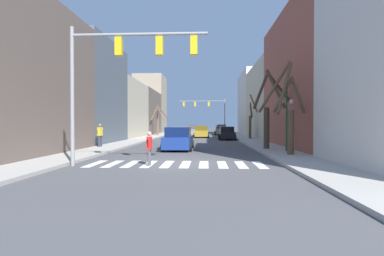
{
  "coord_description": "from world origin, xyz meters",
  "views": [
    {
      "loc": [
        1.5,
        -14.98,
        2.01
      ],
      "look_at": [
        -0.48,
        24.71,
        1.38
      ],
      "focal_mm": 28.0,
      "sensor_mm": 36.0,
      "label": 1
    }
  ],
  "objects": [
    {
      "name": "ground_plane",
      "position": [
        0.0,
        0.0,
        0.0
      ],
      "size": [
        240.0,
        240.0,
        0.0
      ],
      "primitive_type": "plane",
      "color": "#4C4C4F"
    },
    {
      "name": "sidewalk_left",
      "position": [
        -6.35,
        0.0,
        0.07
      ],
      "size": [
        2.55,
        90.0,
        0.15
      ],
      "color": "#ADA89E",
      "rests_on": "ground_plane"
    },
    {
      "name": "sidewalk_right",
      "position": [
        6.35,
        0.0,
        0.07
      ],
      "size": [
        2.55,
        90.0,
        0.15
      ],
      "color": "#ADA89E",
      "rests_on": "ground_plane"
    },
    {
      "name": "building_row_left",
      "position": [
        -10.62,
        23.48,
        4.71
      ],
      "size": [
        6.0,
        58.65,
        12.07
      ],
      "color": "#66564C",
      "rests_on": "ground_plane"
    },
    {
      "name": "building_row_right",
      "position": [
        10.62,
        18.53,
        5.56
      ],
      "size": [
        6.0,
        50.99,
        13.12
      ],
      "color": "beige",
      "rests_on": "ground_plane"
    },
    {
      "name": "crosswalk_stripes",
      "position": [
        0.0,
        -0.42,
        0.0
      ],
      "size": [
        8.55,
        2.6,
        0.01
      ],
      "color": "white",
      "rests_on": "ground_plane"
    },
    {
      "name": "traffic_signal_near",
      "position": [
        -2.5,
        -1.21,
        4.83
      ],
      "size": [
        6.45,
        0.28,
        6.53
      ],
      "color": "gray",
      "rests_on": "ground_plane"
    },
    {
      "name": "traffic_signal_far",
      "position": [
        1.63,
        41.34,
        4.95
      ],
      "size": [
        8.62,
        0.28,
        6.57
      ],
      "color": "gray",
      "rests_on": "ground_plane"
    },
    {
      "name": "street_lamp_right_corner",
      "position": [
        6.86,
        5.47,
        3.26
      ],
      "size": [
        0.95,
        0.36,
        4.4
      ],
      "color": "#1E4C2D",
      "rests_on": "sidewalk_right"
    },
    {
      "name": "car_parked_right_mid",
      "position": [
        0.73,
        27.83,
        0.77
      ],
      "size": [
        2.09,
        4.81,
        1.65
      ],
      "rotation": [
        0.0,
        0.0,
        1.57
      ],
      "color": "#A38423",
      "rests_on": "ground_plane"
    },
    {
      "name": "car_driving_toward_lane",
      "position": [
        -0.9,
        33.74,
        0.81
      ],
      "size": [
        2.12,
        4.24,
        1.74
      ],
      "rotation": [
        0.0,
        0.0,
        -1.57
      ],
      "color": "gray",
      "rests_on": "ground_plane"
    },
    {
      "name": "car_parked_right_near",
      "position": [
        -0.67,
        7.61,
        0.8
      ],
      "size": [
        2.21,
        4.81,
        1.71
      ],
      "rotation": [
        0.0,
        0.0,
        -1.57
      ],
      "color": "navy",
      "rests_on": "ground_plane"
    },
    {
      "name": "car_driving_away_lane",
      "position": [
        3.9,
        37.22,
        0.83
      ],
      "size": [
        2.1,
        4.45,
        1.79
      ],
      "rotation": [
        0.0,
        0.0,
        1.57
      ],
      "color": "gray",
      "rests_on": "ground_plane"
    },
    {
      "name": "car_at_intersection",
      "position": [
        3.94,
        22.0,
        0.75
      ],
      "size": [
        2.02,
        4.78,
        1.6
      ],
      "rotation": [
        0.0,
        0.0,
        1.57
      ],
      "color": "black",
      "rests_on": "ground_plane"
    },
    {
      "name": "car_parked_left_near",
      "position": [
        -1.13,
        16.17,
        0.77
      ],
      "size": [
        2.2,
        4.9,
        1.65
      ],
      "rotation": [
        0.0,
        0.0,
        -1.57
      ],
      "color": "white",
      "rests_on": "ground_plane"
    },
    {
      "name": "pedestrian_crossing_street",
      "position": [
        -1.23,
        -0.93,
        0.96
      ],
      "size": [
        0.22,
        0.7,
        1.62
      ],
      "rotation": [
        0.0,
        0.0,
        1.59
      ],
      "color": "#4C4C51",
      "rests_on": "ground_plane"
    },
    {
      "name": "pedestrian_near_right_corner",
      "position": [
        -7.0,
        8.39,
        1.23
      ],
      "size": [
        0.34,
        0.78,
        1.83
      ],
      "rotation": [
        0.0,
        0.0,
        1.3
      ],
      "color": "#282D47",
      "rests_on": "sidewalk_left"
    },
    {
      "name": "street_tree_left_mid",
      "position": [
        6.14,
        7.25,
        2.95
      ],
      "size": [
        3.43,
        1.81,
        5.84
      ],
      "color": "#473828",
      "rests_on": "sidewalk_right"
    },
    {
      "name": "street_tree_right_mid",
      "position": [
        6.3,
        3.26,
        2.83
      ],
      "size": [
        2.66,
        2.46,
        5.61
      ],
      "color": "brown",
      "rests_on": "sidewalk_right"
    },
    {
      "name": "street_tree_right_near",
      "position": [
        -6.19,
        32.18,
        2.48
      ],
      "size": [
        2.77,
        2.62,
        4.73
      ],
      "color": "brown",
      "rests_on": "sidewalk_left"
    },
    {
      "name": "street_tree_right_far",
      "position": [
        6.92,
        22.01,
        2.43
      ],
      "size": [
        1.34,
        1.12,
        5.42
      ],
      "color": "brown",
      "rests_on": "sidewalk_right"
    }
  ]
}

